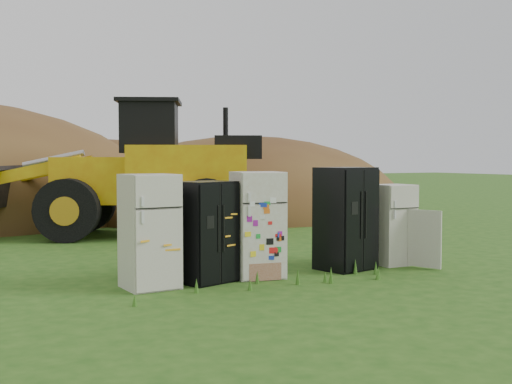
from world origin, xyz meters
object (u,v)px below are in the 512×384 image
at_px(fridge_sticker, 258,225).
at_px(wheel_loader, 116,168).
at_px(fridge_black_right, 345,218).
at_px(fridge_black_side, 206,232).
at_px(fridge_leftmost, 150,231).
at_px(fridge_open_door, 393,225).

height_order(fridge_sticker, wheel_loader, wheel_loader).
relative_size(fridge_black_right, wheel_loader, 0.25).
bearing_deg(fridge_black_side, fridge_leftmost, 164.98).
relative_size(fridge_sticker, fridge_open_door, 1.18).
distance_m(fridge_open_door, wheel_loader, 8.02).
distance_m(fridge_black_right, fridge_open_door, 1.17).
bearing_deg(fridge_leftmost, fridge_black_right, -4.41).
bearing_deg(wheel_loader, fridge_black_side, -69.09).
bearing_deg(fridge_leftmost, fridge_black_side, -2.00).
xyz_separation_m(fridge_black_side, fridge_black_right, (2.82, -0.07, 0.11)).
bearing_deg(fridge_black_side, fridge_black_right, -18.29).
bearing_deg(fridge_sticker, wheel_loader, 103.99).
bearing_deg(fridge_sticker, fridge_leftmost, -170.04).
relative_size(fridge_leftmost, wheel_loader, 0.24).
height_order(fridge_black_right, fridge_open_door, fridge_black_right).
bearing_deg(fridge_sticker, fridge_open_door, 8.42).
height_order(fridge_open_door, wheel_loader, wheel_loader).
relative_size(fridge_black_side, fridge_black_right, 0.89).
bearing_deg(wheel_loader, fridge_leftmost, -77.01).
height_order(fridge_black_side, fridge_black_right, fridge_black_right).
xyz_separation_m(fridge_black_side, wheel_loader, (0.39, 7.05, 0.97)).
bearing_deg(fridge_black_right, wheel_loader, 95.63).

